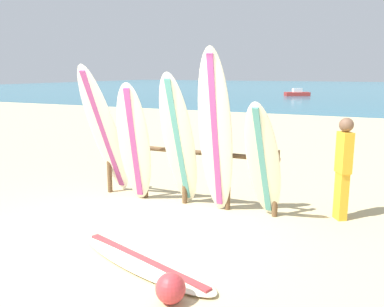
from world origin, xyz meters
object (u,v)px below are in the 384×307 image
object	(u,v)px
surfboard_leaning_far_left	(105,132)
surfboard_leaning_left	(134,144)
small_boat_offshore	(297,93)
surfboard_leaning_center_right	(263,162)
surfboard_leaning_center	(215,134)
beach_ball	(170,288)
surfboard_leaning_center_left	(179,142)
beachgoer_standing	(343,164)
surfboard_lying_on_sand	(144,261)
surfboard_rack	(185,166)

from	to	relation	value
surfboard_leaning_far_left	surfboard_leaning_left	size ratio (longest dim) A/B	1.14
small_boat_offshore	surfboard_leaning_center_right	bearing A→B (deg)	-80.01
surfboard_leaning_center	beach_ball	world-z (taller)	surfboard_leaning_center
surfboard_leaning_center_right	surfboard_leaning_center_left	bearing A→B (deg)	179.07
surfboard_leaning_far_left	beachgoer_standing	size ratio (longest dim) A/B	1.51
surfboard_leaning_left	small_boat_offshore	world-z (taller)	surfboard_leaning_left
surfboard_lying_on_sand	beach_ball	distance (m)	0.92
surfboard_rack	beachgoer_standing	size ratio (longest dim) A/B	2.06
beachgoer_standing	beach_ball	distance (m)	3.53
surfboard_leaning_center_left	surfboard_lying_on_sand	world-z (taller)	surfboard_leaning_center_left
surfboard_leaning_center	surfboard_leaning_far_left	bearing A→B (deg)	178.57
surfboard_leaning_far_left	surfboard_leaning_left	xyz separation A→B (m)	(0.65, -0.06, -0.15)
surfboard_leaning_far_left	beach_ball	xyz separation A→B (m)	(2.70, -2.60, -1.05)
surfboard_leaning_center_left	beachgoer_standing	xyz separation A→B (m)	(2.50, 0.62, -0.26)
surfboard_leaning_center_left	surfboard_leaning_center	bearing A→B (deg)	-3.38
small_boat_offshore	surfboard_leaning_far_left	bearing A→B (deg)	-84.82
surfboard_leaning_left	surfboard_lying_on_sand	size ratio (longest dim) A/B	0.91
surfboard_leaning_center	small_boat_offshore	world-z (taller)	surfboard_leaning_center
surfboard_rack	surfboard_leaning_far_left	xyz separation A→B (m)	(-1.44, -0.30, 0.54)
small_boat_offshore	beachgoer_standing	bearing A→B (deg)	-78.03
surfboard_leaning_center_left	beachgoer_standing	distance (m)	2.59
surfboard_leaning_center	surfboard_leaning_center_right	bearing A→B (deg)	1.19
surfboard_leaning_center	small_boat_offshore	bearing A→B (deg)	98.74
surfboard_leaning_left	beachgoer_standing	world-z (taller)	surfboard_leaning_left
surfboard_leaning_far_left	beach_ball	distance (m)	3.89
surfboard_leaning_center	surfboard_lying_on_sand	size ratio (longest dim) A/B	1.14
surfboard_leaning_center_left	surfboard_lying_on_sand	xyz separation A→B (m)	(0.53, -1.98, -1.10)
surfboard_leaning_center_left	surfboard_leaning_center	xyz separation A→B (m)	(0.66, -0.04, 0.18)
surfboard_rack	surfboard_leaning_center_left	distance (m)	0.57
surfboard_lying_on_sand	small_boat_offshore	bearing A→B (deg)	98.07
surfboard_leaning_center	surfboard_rack	bearing A→B (deg)	153.61
surfboard_leaning_center_left	surfboard_leaning_center_right	distance (m)	1.43
small_boat_offshore	surfboard_rack	bearing A→B (deg)	-82.35
surfboard_leaning_left	surfboard_leaning_far_left	bearing A→B (deg)	175.00
surfboard_rack	surfboard_leaning_center_right	distance (m)	1.53
surfboard_leaning_center_left	surfboard_leaning_center	distance (m)	0.68
surfboard_leaning_far_left	surfboard_rack	bearing A→B (deg)	11.56
surfboard_leaning_far_left	surfboard_leaning_center	xyz separation A→B (m)	(2.15, -0.05, 0.12)
surfboard_leaning_center_left	small_boat_offshore	distance (m)	34.25
beachgoer_standing	surfboard_leaning_center_right	bearing A→B (deg)	-149.02
surfboard_rack	beachgoer_standing	bearing A→B (deg)	7.05
surfboard_leaning_far_left	small_boat_offshore	xyz separation A→B (m)	(-3.07, 33.92, -0.95)
beachgoer_standing	beach_ball	bearing A→B (deg)	-111.87
surfboard_lying_on_sand	surfboard_leaning_center_left	bearing A→B (deg)	104.86
surfboard_leaning_center_right	beachgoer_standing	xyz separation A→B (m)	(1.08, 0.65, -0.07)
surfboard_leaning_center_right	beach_ball	bearing A→B (deg)	-94.66
surfboard_leaning_left	beach_ball	world-z (taller)	surfboard_leaning_left
surfboard_leaning_left	surfboard_leaning_center	world-z (taller)	surfboard_leaning_center
surfboard_leaning_center_right	surfboard_lying_on_sand	bearing A→B (deg)	-114.45
surfboard_leaning_far_left	surfboard_leaning_center_left	size ratio (longest dim) A/B	1.06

